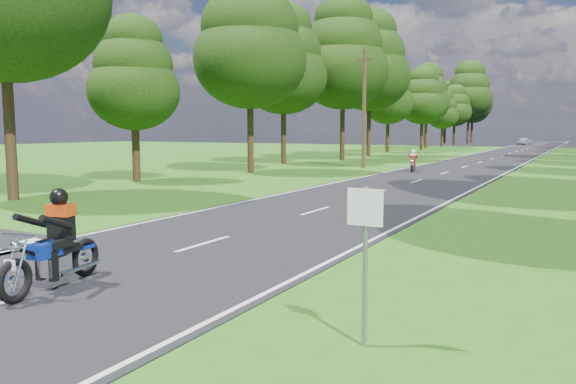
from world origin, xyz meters
The scene contains 9 objects.
ground centered at (0.00, 0.00, 0.00)m, with size 160.00×160.00×0.00m, color #2D5B14.
main_road centered at (0.00, 50.00, 0.01)m, with size 7.00×140.00×0.02m, color black.
road_markings centered at (-0.14, 48.13, 0.02)m, with size 7.40×140.00×0.01m.
treeline centered at (1.43, 60.06, 8.25)m, with size 40.00×115.35×14.78m.
telegraph_pole centered at (-6.00, 28.00, 4.07)m, with size 1.20×0.26×8.00m.
road_sign centered at (5.50, -2.01, 1.34)m, with size 0.45×0.07×2.00m.
rider_near_blue centered at (0.02, -2.17, 0.86)m, with size 0.67×2.02×1.68m, color #0D2B97, non-canonical shape.
rider_far_red centered at (-1.94, 25.95, 0.71)m, with size 0.55×1.66×1.38m, color #A90D0D, non-canonical shape.
distant_car centered at (-2.15, 91.22, 0.65)m, with size 1.49×3.71×1.26m, color silver.
Camera 1 is at (7.88, -8.35, 2.69)m, focal length 35.00 mm.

